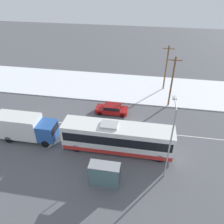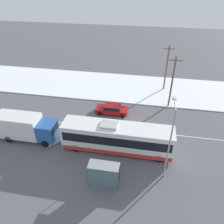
% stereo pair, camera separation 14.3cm
% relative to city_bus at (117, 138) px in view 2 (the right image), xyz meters
% --- Properties ---
extents(ground_plane, '(120.00, 120.00, 0.00)m').
position_rel_city_bus_xyz_m(ground_plane, '(1.20, 3.68, -1.66)').
color(ground_plane, '#56565B').
extents(snow_lot, '(80.00, 10.43, 0.12)m').
position_rel_city_bus_xyz_m(snow_lot, '(1.20, 15.28, -1.60)').
color(snow_lot, white).
rests_on(snow_lot, ground_plane).
extents(lane_marking_center, '(60.00, 0.12, 0.00)m').
position_rel_city_bus_xyz_m(lane_marking_center, '(1.20, 3.68, -1.65)').
color(lane_marking_center, silver).
rests_on(lane_marking_center, ground_plane).
extents(city_bus, '(12.02, 2.57, 3.39)m').
position_rel_city_bus_xyz_m(city_bus, '(0.00, 0.00, 0.00)').
color(city_bus, white).
rests_on(city_bus, ground_plane).
extents(box_truck, '(7.00, 2.30, 3.15)m').
position_rel_city_bus_xyz_m(box_truck, '(-10.81, -0.03, 0.08)').
color(box_truck, silver).
rests_on(box_truck, ground_plane).
extents(sedan_car, '(4.42, 1.80, 1.34)m').
position_rel_city_bus_xyz_m(sedan_car, '(-1.84, 7.10, -0.91)').
color(sedan_car, maroon).
rests_on(sedan_car, ground_plane).
extents(pedestrian_at_stop, '(0.56, 0.25, 1.55)m').
position_rel_city_bus_xyz_m(pedestrian_at_stop, '(-0.36, -3.87, -0.70)').
color(pedestrian_at_stop, '#23232D').
rests_on(pedestrian_at_stop, ground_plane).
extents(bus_shelter, '(2.83, 1.20, 2.40)m').
position_rel_city_bus_xyz_m(bus_shelter, '(-0.45, -5.11, 0.02)').
color(bus_shelter, gray).
rests_on(bus_shelter, ground_plane).
extents(streetlamp, '(0.36, 2.70, 7.75)m').
position_rel_city_bus_xyz_m(streetlamp, '(5.11, -2.49, 3.22)').
color(streetlamp, '#9EA3A8').
rests_on(streetlamp, ground_plane).
extents(utility_pole_roadside, '(1.80, 0.24, 7.53)m').
position_rel_city_bus_xyz_m(utility_pole_roadside, '(6.02, 10.49, 2.29)').
color(utility_pole_roadside, brown).
rests_on(utility_pole_roadside, ground_plane).
extents(utility_pole_snowlot, '(1.80, 0.24, 7.39)m').
position_rel_city_bus_xyz_m(utility_pole_snowlot, '(5.41, 15.83, 2.22)').
color(utility_pole_snowlot, brown).
rests_on(utility_pole_snowlot, ground_plane).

